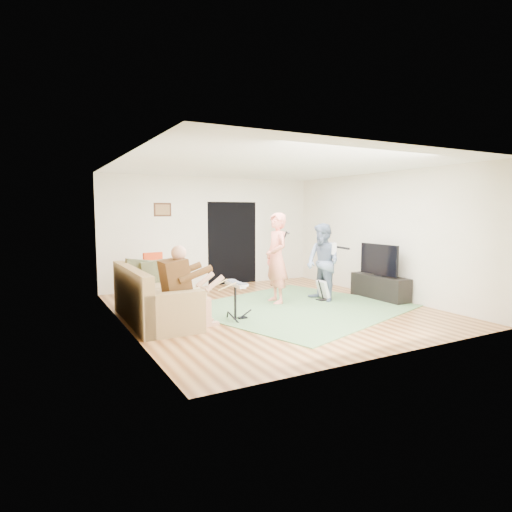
# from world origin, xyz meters

# --- Properties ---
(floor) EXTENTS (6.00, 6.00, 0.00)m
(floor) POSITION_xyz_m (0.00, 0.00, 0.00)
(floor) COLOR brown
(floor) RESTS_ON ground
(walls) EXTENTS (5.50, 6.00, 2.70)m
(walls) POSITION_xyz_m (0.00, 0.00, 1.35)
(walls) COLOR silver
(walls) RESTS_ON floor
(ceiling) EXTENTS (6.00, 6.00, 0.00)m
(ceiling) POSITION_xyz_m (0.00, 0.00, 2.70)
(ceiling) COLOR white
(ceiling) RESTS_ON walls
(window_blinds) EXTENTS (0.00, 2.05, 2.05)m
(window_blinds) POSITION_xyz_m (-2.74, 0.20, 1.55)
(window_blinds) COLOR olive
(window_blinds) RESTS_ON walls
(doorway) EXTENTS (2.10, 0.00, 2.10)m
(doorway) POSITION_xyz_m (0.55, 2.99, 1.05)
(doorway) COLOR black
(doorway) RESTS_ON walls
(picture_frame) EXTENTS (0.42, 0.03, 0.32)m
(picture_frame) POSITION_xyz_m (-1.25, 2.99, 1.90)
(picture_frame) COLOR #3F2314
(picture_frame) RESTS_ON walls
(area_rug) EXTENTS (4.55, 4.37, 0.02)m
(area_rug) POSITION_xyz_m (0.48, -0.13, 0.01)
(area_rug) COLOR #527B4B
(area_rug) RESTS_ON floor
(sofa) EXTENTS (0.95, 2.31, 0.93)m
(sofa) POSITION_xyz_m (-2.30, 0.23, 0.31)
(sofa) COLOR #98794C
(sofa) RESTS_ON floor
(drummer) EXTENTS (0.86, 0.48, 1.33)m
(drummer) POSITION_xyz_m (-1.87, -0.42, 0.52)
(drummer) COLOR #593719
(drummer) RESTS_ON sofa
(drum_kit) EXTENTS (0.37, 0.66, 0.68)m
(drum_kit) POSITION_xyz_m (-1.00, -0.42, 0.30)
(drum_kit) COLOR black
(drum_kit) RESTS_ON floor
(singer) EXTENTS (0.51, 0.71, 1.83)m
(singer) POSITION_xyz_m (0.34, 0.45, 0.92)
(singer) COLOR #FF866E
(singer) RESTS_ON floor
(microphone) EXTENTS (0.06, 0.06, 0.24)m
(microphone) POSITION_xyz_m (0.54, 0.45, 1.37)
(microphone) COLOR black
(microphone) RESTS_ON singer
(guitarist) EXTENTS (0.69, 0.84, 1.61)m
(guitarist) POSITION_xyz_m (1.30, 0.17, 0.81)
(guitarist) COLOR slate
(guitarist) RESTS_ON floor
(guitar_held) EXTENTS (0.21, 0.61, 0.26)m
(guitar_held) POSITION_xyz_m (1.50, 0.17, 1.10)
(guitar_held) COLOR white
(guitar_held) RESTS_ON guitarist
(guitar_spare) EXTENTS (0.31, 0.28, 0.86)m
(guitar_spare) POSITION_xyz_m (1.31, 0.16, 0.25)
(guitar_spare) COLOR black
(guitar_spare) RESTS_ON floor
(torchiere_lamp) EXTENTS (0.32, 0.32, 1.78)m
(torchiere_lamp) POSITION_xyz_m (1.45, 2.28, 1.22)
(torchiere_lamp) COLOR black
(torchiere_lamp) RESTS_ON floor
(dining_chair) EXTENTS (0.48, 0.50, 1.01)m
(dining_chair) POSITION_xyz_m (-1.76, 1.78, 0.36)
(dining_chair) COLOR #D1B188
(dining_chair) RESTS_ON floor
(tv_cabinet) EXTENTS (0.40, 1.40, 0.50)m
(tv_cabinet) POSITION_xyz_m (2.50, -0.25, 0.25)
(tv_cabinet) COLOR black
(tv_cabinet) RESTS_ON floor
(television) EXTENTS (0.06, 1.03, 0.65)m
(television) POSITION_xyz_m (2.45, -0.25, 0.85)
(television) COLOR black
(television) RESTS_ON tv_cabinet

